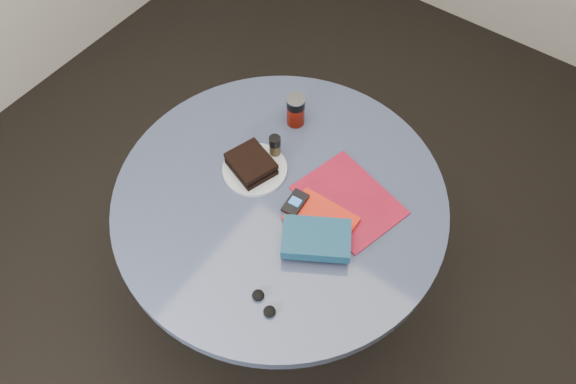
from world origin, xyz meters
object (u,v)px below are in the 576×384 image
Objects in this scene: table at (280,224)px; novel at (316,239)px; pepper_grinder at (275,147)px; magazine at (349,200)px; soda_can at (296,111)px; sandwich at (251,164)px; red_book at (321,219)px; mp3_player at (295,203)px; headphones at (264,303)px; plate at (255,169)px.

novel reaches higher than table.
pepper_grinder reaches higher than magazine.
pepper_grinder is (0.03, -0.15, -0.01)m from soda_can.
novel is (0.30, -0.10, 0.00)m from sandwich.
magazine is 0.11m from red_book.
sandwich is 0.27m from red_book.
red_book is at bearing 4.91° from mp3_player.
soda_can is (-0.01, 0.24, 0.02)m from sandwich.
soda_can reaches higher than magazine.
table is 3.41× the size of magazine.
sandwich reaches higher than table.
red_book is 1.99× the size of headphones.
mp3_player is at bearing 119.59° from novel.
magazine is at bearing 89.22° from headphones.
plate is 1.05× the size of novel.
plate is 0.44m from headphones.
sandwich is at bearing 173.68° from red_book.
sandwich reaches higher than novel.
plate is 0.18m from mp3_player.
table is at bearing -14.89° from plate.
mp3_player is at bearing -6.03° from table.
headphones is (0.29, -0.33, 0.00)m from plate.
plate is 1.24× the size of sandwich.
pepper_grinder reaches higher than plate.
headphones is at bearing -60.63° from table.
mp3_player is at bearing -176.43° from red_book.
pepper_grinder is 0.50m from headphones.
pepper_grinder is 0.34m from novel.
sandwich is at bearing -149.45° from magazine.
sandwich is 0.85× the size of red_book.
sandwich is 0.44m from headphones.
mp3_player reaches higher than plate.
plate is 0.27m from red_book.
headphones is at bearing -87.36° from red_book.
table is 0.26m from magazine.
novel reaches higher than plate.
red_book reaches higher than table.
mp3_player is (-0.09, -0.01, 0.01)m from red_book.
soda_can is 0.38× the size of magazine.
mp3_player reaches higher than headphones.
pepper_grinder reaches higher than red_book.
magazine is at bearing -27.13° from soda_can.
table is 6.25× the size of sandwich.
mp3_player is 0.93× the size of headphones.
plate is 0.03m from sandwich.
mp3_player is at bearing -119.89° from magazine.
soda_can is 0.46m from novel.
mp3_player is at bearing -54.71° from soda_can.
headphones is at bearing -123.91° from novel.
soda_can is 0.59× the size of novel.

